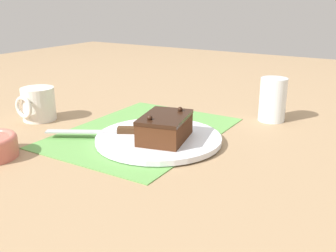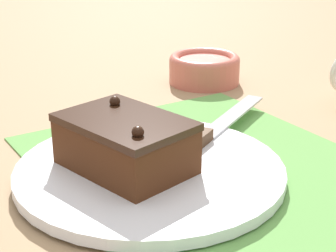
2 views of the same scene
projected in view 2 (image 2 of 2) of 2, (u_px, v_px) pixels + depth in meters
ground_plane at (224, 177)px, 0.61m from camera, size 3.00×3.00×0.00m
placemat_woven at (224, 175)px, 0.61m from camera, size 0.46×0.34×0.00m
cake_plate at (150, 171)px, 0.60m from camera, size 0.29×0.29×0.01m
chocolate_cake at (125, 143)px, 0.58m from camera, size 0.15×0.12×0.07m
serving_knife at (206, 134)px, 0.67m from camera, size 0.14×0.23×0.01m
small_bowl at (204, 68)px, 0.92m from camera, size 0.12×0.12×0.05m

